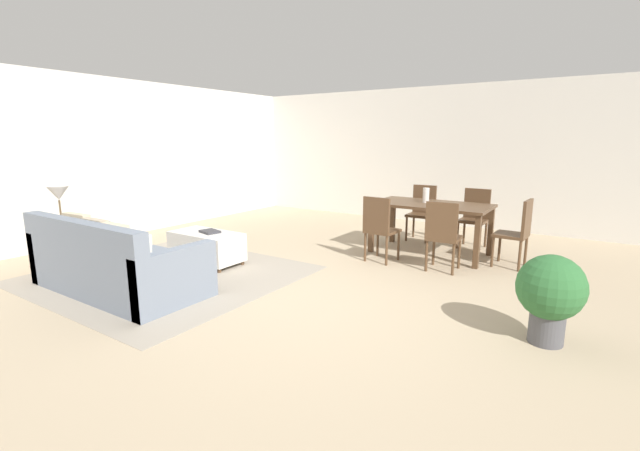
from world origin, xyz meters
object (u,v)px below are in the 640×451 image
(table_lamp, at_px, (58,195))
(vase_centerpiece, at_px, (426,195))
(dining_chair_near_left, at_px, (379,225))
(dining_chair_far_right, at_px, (475,215))
(ottoman_table, at_px, (207,246))
(book_on_ottoman, at_px, (210,232))
(dining_chair_near_right, at_px, (443,232))
(dining_chair_head_east, at_px, (518,229))
(dining_table, at_px, (431,210))
(couch, at_px, (115,265))
(dining_chair_far_left, at_px, (422,209))
(potted_plant, at_px, (550,292))
(side_table, at_px, (63,235))

(table_lamp, height_order, vase_centerpiece, table_lamp)
(dining_chair_near_left, xyz_separation_m, dining_chair_far_right, (0.87, 1.62, 0.00))
(ottoman_table, bearing_deg, book_on_ottoman, 15.99)
(book_on_ottoman, bearing_deg, dining_chair_near_right, 27.00)
(ottoman_table, relative_size, dining_chair_far_right, 1.10)
(vase_centerpiece, distance_m, book_on_ottoman, 3.16)
(table_lamp, height_order, dining_chair_head_east, table_lamp)
(dining_table, bearing_deg, dining_chair_near_right, -60.80)
(dining_chair_near_right, distance_m, dining_chair_far_right, 1.58)
(ottoman_table, xyz_separation_m, dining_chair_far_right, (2.81, 2.99, 0.27))
(ottoman_table, distance_m, dining_table, 3.26)
(couch, distance_m, dining_chair_near_right, 3.95)
(couch, distance_m, table_lamp, 1.53)
(dining_chair_far_left, xyz_separation_m, book_on_ottoman, (-1.88, -3.02, -0.07))
(ottoman_table, distance_m, potted_plant, 4.20)
(couch, height_order, dining_chair_far_right, dining_chair_far_right)
(ottoman_table, xyz_separation_m, dining_chair_near_left, (1.94, 1.37, 0.27))
(dining_chair_near_left, xyz_separation_m, vase_centerpiece, (0.34, 0.85, 0.35))
(side_table, height_order, potted_plant, potted_plant)
(ottoman_table, distance_m, dining_chair_near_right, 3.16)
(side_table, xyz_separation_m, potted_plant, (5.58, 1.15, 0.00))
(side_table, bearing_deg, ottoman_table, 40.68)
(dining_chair_near_left, distance_m, dining_chair_near_right, 0.87)
(couch, relative_size, dining_chair_near_left, 2.32)
(dining_chair_near_left, relative_size, dining_chair_near_right, 1.00)
(dining_chair_near_left, relative_size, dining_chair_head_east, 1.00)
(dining_table, bearing_deg, side_table, -137.99)
(ottoman_table, relative_size, dining_chair_near_left, 1.10)
(side_table, xyz_separation_m, dining_chair_far_right, (4.20, 4.19, 0.07))
(couch, bearing_deg, dining_chair_near_right, 43.98)
(dining_chair_near_left, xyz_separation_m, dining_chair_near_right, (0.87, 0.04, 0.00))
(dining_table, distance_m, potted_plant, 2.89)
(dining_chair_far_right, distance_m, potted_plant, 3.34)
(dining_chair_near_right, bearing_deg, dining_chair_head_east, 43.82)
(ottoman_table, distance_m, dining_chair_far_right, 4.12)
(ottoman_table, height_order, table_lamp, table_lamp)
(side_table, distance_m, vase_centerpiece, 5.03)
(side_table, relative_size, vase_centerpiece, 2.59)
(table_lamp, distance_m, dining_table, 5.07)
(couch, bearing_deg, dining_chair_near_left, 53.83)
(table_lamp, xyz_separation_m, vase_centerpiece, (3.67, 3.42, -0.11))
(dining_table, relative_size, potted_plant, 2.19)
(couch, bearing_deg, dining_chair_far_right, 56.67)
(couch, relative_size, dining_chair_head_east, 2.32)
(dining_chair_near_left, bearing_deg, dining_table, 62.25)
(couch, height_order, dining_chair_near_right, dining_chair_near_right)
(vase_centerpiece, xyz_separation_m, book_on_ottoman, (-2.22, -2.21, -0.42))
(dining_table, distance_m, dining_chair_near_left, 0.94)
(dining_chair_near_right, distance_m, potted_plant, 2.01)
(table_lamp, distance_m, dining_chair_head_east, 6.01)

